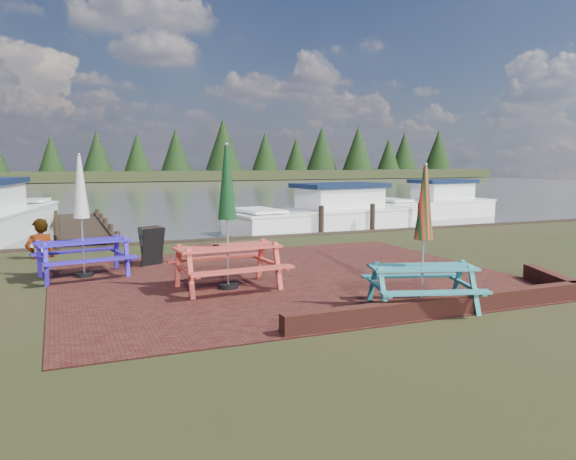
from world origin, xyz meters
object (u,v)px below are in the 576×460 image
(chalkboard, at_px, (152,246))
(person, at_px, (39,219))
(boat_far, at_px, (433,205))
(picnic_table_red, at_px, (228,239))
(picnic_table_blue, at_px, (82,235))
(jetty, at_px, (81,226))
(boat_near, at_px, (325,216))
(picnic_table_teal, at_px, (423,259))

(chalkboard, bearing_deg, person, 115.98)
(boat_far, bearing_deg, person, 104.72)
(picnic_table_red, xyz_separation_m, person, (-3.33, 4.98, 0.03))
(picnic_table_blue, relative_size, jetty, 0.28)
(boat_near, bearing_deg, person, 101.92)
(boat_far, bearing_deg, jetty, 85.29)
(boat_near, bearing_deg, jetty, 66.38)
(picnic_table_blue, distance_m, boat_far, 17.89)
(picnic_table_teal, height_order, chalkboard, picnic_table_teal)
(picnic_table_teal, height_order, picnic_table_blue, picnic_table_blue)
(picnic_table_teal, height_order, person, picnic_table_teal)
(boat_far, distance_m, person, 17.49)
(picnic_table_red, relative_size, chalkboard, 3.04)
(picnic_table_teal, distance_m, boat_near, 11.78)
(picnic_table_blue, height_order, boat_far, picnic_table_blue)
(picnic_table_teal, bearing_deg, picnic_table_blue, 153.25)
(picnic_table_red, height_order, boat_near, picnic_table_red)
(picnic_table_blue, height_order, boat_near, picnic_table_blue)
(boat_near, bearing_deg, picnic_table_red, 135.26)
(picnic_table_teal, height_order, boat_far, picnic_table_teal)
(picnic_table_teal, bearing_deg, boat_near, 88.57)
(boat_far, bearing_deg, picnic_table_teal, 136.55)
(picnic_table_teal, relative_size, person, 1.19)
(jetty, height_order, person, person)
(jetty, bearing_deg, person, -101.43)
(picnic_table_teal, relative_size, boat_far, 0.37)
(boat_near, distance_m, person, 10.25)
(person, bearing_deg, picnic_table_teal, 112.12)
(picnic_table_blue, bearing_deg, boat_near, 25.96)
(picnic_table_red, distance_m, boat_near, 10.62)
(jetty, xyz_separation_m, boat_far, (15.17, 0.33, 0.26))
(chalkboard, xyz_separation_m, boat_far, (13.95, 8.17, -0.08))
(person, bearing_deg, boat_near, -174.91)
(picnic_table_teal, height_order, picnic_table_red, picnic_table_red)
(picnic_table_teal, xyz_separation_m, chalkboard, (-3.42, 5.56, -0.36))
(picnic_table_teal, distance_m, boat_far, 17.31)
(person, bearing_deg, jetty, -116.87)
(picnic_table_teal, relative_size, picnic_table_red, 0.87)
(picnic_table_teal, distance_m, person, 9.54)
(picnic_table_red, height_order, picnic_table_blue, picnic_table_red)
(chalkboard, distance_m, boat_near, 9.10)
(person, bearing_deg, picnic_table_red, 108.32)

